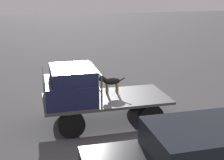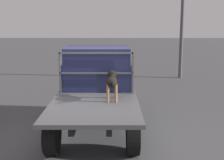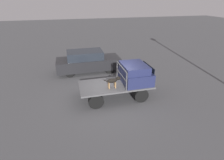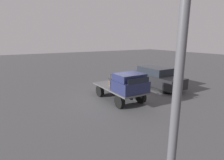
# 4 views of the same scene
# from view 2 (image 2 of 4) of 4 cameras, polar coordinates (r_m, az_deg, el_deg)

# --- Properties ---
(ground_plane) EXTENTS (80.00, 80.00, 0.00)m
(ground_plane) POSITION_cam_2_polar(r_m,az_deg,el_deg) (7.25, -2.94, -9.46)
(ground_plane) COLOR #474749
(flatbed_truck) EXTENTS (3.86, 1.85, 0.83)m
(flatbed_truck) POSITION_cam_2_polar(r_m,az_deg,el_deg) (7.06, -2.99, -4.94)
(flatbed_truck) COLOR black
(flatbed_truck) RESTS_ON ground
(truck_cab) EXTENTS (1.48, 1.73, 1.03)m
(truck_cab) POSITION_cam_2_polar(r_m,az_deg,el_deg) (8.00, -2.61, 2.21)
(truck_cab) COLOR #1E2347
(truck_cab) RESTS_ON flatbed_truck
(truck_headboard) EXTENTS (0.04, 1.73, 0.97)m
(truck_headboard) POSITION_cam_2_polar(r_m,az_deg,el_deg) (7.21, -2.91, 2.43)
(truck_headboard) COLOR #4C4C4F
(truck_headboard) RESTS_ON flatbed_truck
(dog) EXTENTS (0.90, 0.23, 0.64)m
(dog) POSITION_cam_2_polar(r_m,az_deg,el_deg) (6.72, 0.00, -0.20)
(dog) COLOR #9E7547
(dog) RESTS_ON flatbed_truck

